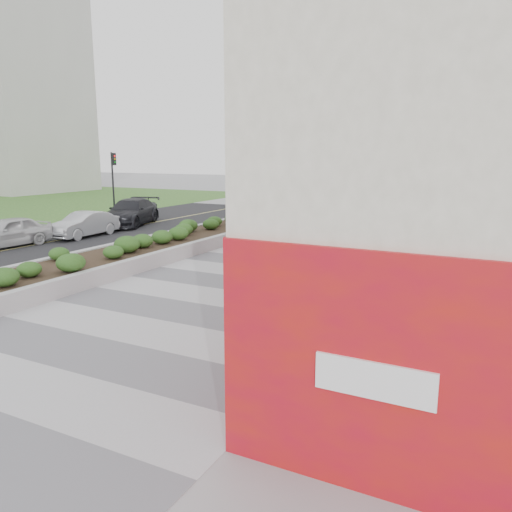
# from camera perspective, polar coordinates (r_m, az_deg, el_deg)

# --- Properties ---
(ground) EXTENTS (160.00, 160.00, 0.00)m
(ground) POSITION_cam_1_polar(r_m,az_deg,el_deg) (11.81, -12.76, -8.78)
(ground) COLOR gray
(ground) RESTS_ON ground
(walkway) EXTENTS (8.00, 36.00, 0.01)m
(walkway) POSITION_cam_1_polar(r_m,az_deg,el_deg) (14.11, -4.95, -5.14)
(walkway) COLOR #A8A8AD
(walkway) RESTS_ON ground
(building) EXTENTS (6.04, 24.08, 8.00)m
(building) POSITION_cam_1_polar(r_m,az_deg,el_deg) (17.42, 26.77, 10.10)
(building) COLOR beige
(building) RESTS_ON ground
(planter) EXTENTS (3.00, 18.00, 0.90)m
(planter) POSITION_cam_1_polar(r_m,az_deg,el_deg) (20.32, -12.18, 0.99)
(planter) COLOR #9E9EA0
(planter) RESTS_ON ground
(street) EXTENTS (10.00, 40.00, 0.00)m
(street) POSITION_cam_1_polar(r_m,az_deg,el_deg) (24.98, -23.79, 1.23)
(street) COLOR black
(street) RESTS_ON ground
(traffic_signal_near) EXTENTS (0.33, 0.28, 4.20)m
(traffic_signal_near) POSITION_cam_1_polar(r_m,az_deg,el_deg) (29.71, -2.03, 9.04)
(traffic_signal_near) COLOR black
(traffic_signal_near) RESTS_ON ground
(traffic_signal_far) EXTENTS (0.33, 0.28, 4.20)m
(traffic_signal_far) POSITION_cam_1_polar(r_m,az_deg,el_deg) (34.75, -16.00, 8.97)
(traffic_signal_far) COLOR black
(traffic_signal_far) RESTS_ON ground
(distant_bldg_north_l) EXTENTS (16.00, 12.00, 20.00)m
(distant_bldg_north_l) POSITION_cam_1_polar(r_m,az_deg,el_deg) (64.88, 16.83, 16.31)
(distant_bldg_north_l) COLOR #ADAAA3
(distant_bldg_north_l) RESTS_ON ground
(manhole_cover) EXTENTS (0.44, 0.44, 0.01)m
(manhole_cover) POSITION_cam_1_polar(r_m,az_deg,el_deg) (13.86, -3.19, -5.43)
(manhole_cover) COLOR #595654
(manhole_cover) RESTS_ON ground
(skateboarder) EXTENTS (0.62, 0.74, 1.62)m
(skateboarder) POSITION_cam_1_polar(r_m,az_deg,el_deg) (20.05, 9.58, 2.11)
(skateboarder) COLOR beige
(skateboarder) RESTS_ON ground
(car_white) EXTENTS (1.81, 4.03, 1.34)m
(car_white) POSITION_cam_1_polar(r_m,az_deg,el_deg) (24.67, -26.59, 2.45)
(car_white) COLOR silver
(car_white) RESTS_ON ground
(car_silver) EXTENTS (1.41, 3.81, 1.25)m
(car_silver) POSITION_cam_1_polar(r_m,az_deg,el_deg) (26.34, -19.04, 3.43)
(car_silver) COLOR #B3B5BB
(car_silver) RESTS_ON ground
(car_dark) EXTENTS (3.64, 5.57, 1.50)m
(car_dark) POSITION_cam_1_polar(r_m,az_deg,el_deg) (29.99, -14.16, 4.87)
(car_dark) COLOR black
(car_dark) RESTS_ON ground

